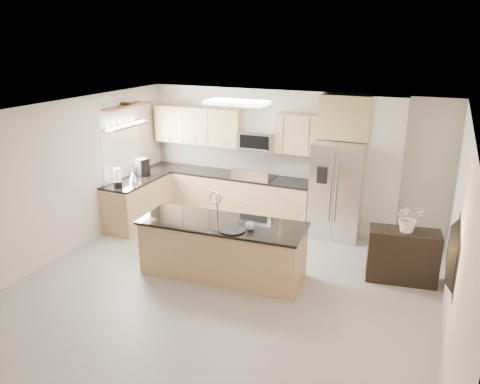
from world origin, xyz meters
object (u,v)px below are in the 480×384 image
at_px(coffee_maker, 142,168).
at_px(bowl, 128,102).
at_px(blender, 118,179).
at_px(kettle, 133,176).
at_px(flower_vase, 410,211).
at_px(refrigerator, 338,190).
at_px(island, 223,248).
at_px(credenza, 402,256).
at_px(microwave, 258,141).
at_px(range, 255,198).
at_px(cup, 250,226).
at_px(platter, 233,230).
at_px(television, 448,253).

bearing_deg(coffee_maker, bowl, -150.91).
distance_m(blender, kettle, 0.40).
bearing_deg(bowl, flower_vase, -5.27).
relative_size(refrigerator, flower_vase, 2.74).
distance_m(kettle, coffee_maker, 0.42).
height_order(refrigerator, coffee_maker, refrigerator).
height_order(island, kettle, island).
relative_size(island, credenza, 2.53).
xyz_separation_m(island, blender, (-2.47, 0.68, 0.63)).
distance_m(microwave, bowl, 2.58).
relative_size(refrigerator, bowl, 5.35).
height_order(island, blender, island).
relative_size(range, cup, 8.61).
bearing_deg(platter, kettle, 154.20).
bearing_deg(credenza, microwave, 144.45).
xyz_separation_m(refrigerator, blender, (-3.73, -1.57, 0.19)).
relative_size(coffee_maker, flower_vase, 0.53).
relative_size(cup, kettle, 0.56).
xyz_separation_m(island, coffee_maker, (-2.49, 1.49, 0.64)).
bearing_deg(blender, television, -15.07).
relative_size(island, cup, 19.62).
height_order(microwave, platter, microwave).
distance_m(island, kettle, 2.71).
distance_m(refrigerator, island, 2.62).
relative_size(island, kettle, 10.93).
height_order(island, platter, island).
bearing_deg(bowl, island, -27.92).
xyz_separation_m(island, kettle, (-2.42, 1.07, 0.58)).
bearing_deg(cup, platter, -144.69).
height_order(range, microwave, microwave).
bearing_deg(island, coffee_maker, 145.32).
bearing_deg(island, blender, 160.85).
height_order(bowl, flower_vase, bowl).
bearing_deg(blender, kettle, 82.81).
xyz_separation_m(cup, coffee_maker, (-2.98, 1.57, 0.15)).
height_order(island, bowl, bowl).
bearing_deg(refrigerator, bowl, -167.76).
xyz_separation_m(credenza, bowl, (-5.22, 0.47, 1.97)).
bearing_deg(bowl, television, -21.13).
height_order(range, blender, blender).
bearing_deg(microwave, bowl, -155.65).
xyz_separation_m(credenza, coffee_maker, (-5.07, 0.55, 0.67)).
xyz_separation_m(platter, bowl, (-2.92, 1.63, 1.49)).
xyz_separation_m(cup, flower_vase, (2.11, 1.00, 0.22)).
bearing_deg(platter, island, 140.64).
relative_size(microwave, platter, 2.05).
bearing_deg(television, flower_vase, 16.41).
bearing_deg(cup, flower_vase, 25.26).
bearing_deg(refrigerator, television, -58.96).
height_order(microwave, flower_vase, microwave).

